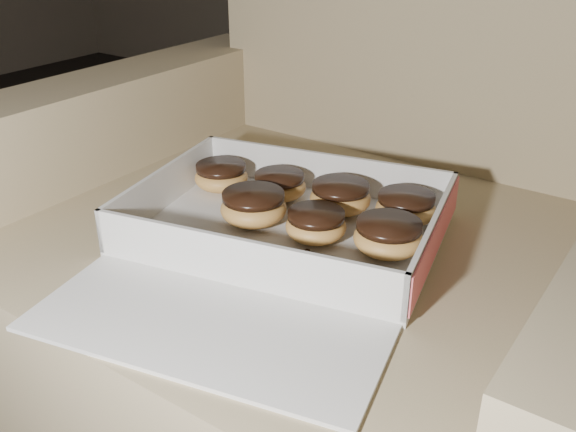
% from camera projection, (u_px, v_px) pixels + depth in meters
% --- Properties ---
extents(armchair, '(0.92, 0.78, 0.97)m').
position_uv_depth(armchair, '(335.00, 285.00, 0.96)').
color(armchair, '#887957').
rests_on(armchair, floor).
extents(bakery_box, '(0.46, 0.51, 0.06)m').
position_uv_depth(bakery_box, '(278.00, 240.00, 0.80)').
color(bakery_box, silver).
rests_on(bakery_box, armchair).
extents(donut_a, '(0.08, 0.08, 0.04)m').
position_uv_depth(donut_a, '(221.00, 176.00, 0.94)').
color(donut_a, '#E3AF4F').
rests_on(donut_a, bakery_box).
extents(donut_b, '(0.08, 0.08, 0.04)m').
position_uv_depth(donut_b, '(280.00, 185.00, 0.91)').
color(donut_b, '#E3AF4F').
rests_on(donut_b, bakery_box).
extents(donut_c, '(0.09, 0.09, 0.04)m').
position_uv_depth(donut_c, '(253.00, 207.00, 0.84)').
color(donut_c, '#E3AF4F').
rests_on(donut_c, bakery_box).
extents(donut_d, '(0.08, 0.08, 0.04)m').
position_uv_depth(donut_d, '(388.00, 236.00, 0.77)').
color(donut_d, '#E3AF4F').
rests_on(donut_d, bakery_box).
extents(donut_e, '(0.08, 0.08, 0.04)m').
position_uv_depth(donut_e, '(406.00, 207.00, 0.84)').
color(donut_e, '#E3AF4F').
rests_on(donut_e, bakery_box).
extents(donut_f, '(0.08, 0.08, 0.04)m').
position_uv_depth(donut_f, '(340.00, 197.00, 0.87)').
color(donut_f, '#E3AF4F').
rests_on(donut_f, bakery_box).
extents(donut_g, '(0.08, 0.08, 0.04)m').
position_uv_depth(donut_g, '(316.00, 225.00, 0.80)').
color(donut_g, '#E3AF4F').
rests_on(donut_g, bakery_box).
extents(crumb_a, '(0.01, 0.01, 0.00)m').
position_uv_depth(crumb_a, '(167.00, 232.00, 0.82)').
color(crumb_a, black).
rests_on(crumb_a, bakery_box).
extents(crumb_b, '(0.01, 0.01, 0.00)m').
position_uv_depth(crumb_b, '(150.00, 235.00, 0.81)').
color(crumb_b, black).
rests_on(crumb_b, bakery_box).
extents(crumb_c, '(0.01, 0.01, 0.00)m').
position_uv_depth(crumb_c, '(175.00, 242.00, 0.80)').
color(crumb_c, black).
rests_on(crumb_c, bakery_box).
extents(crumb_d, '(0.01, 0.01, 0.00)m').
position_uv_depth(crumb_d, '(307.00, 251.00, 0.78)').
color(crumb_d, black).
rests_on(crumb_d, bakery_box).
extents(crumb_e, '(0.01, 0.01, 0.00)m').
position_uv_depth(crumb_e, '(291.00, 267.00, 0.74)').
color(crumb_e, black).
rests_on(crumb_e, bakery_box).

